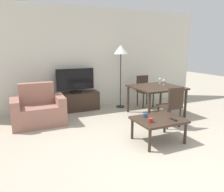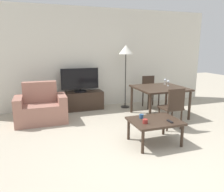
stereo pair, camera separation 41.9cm
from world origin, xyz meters
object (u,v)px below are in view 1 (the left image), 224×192
at_px(dining_table, 156,90).
at_px(floor_lamp, 121,52).
at_px(wine_glass_center, 164,81).
at_px(dining_chair_near, 172,105).
at_px(cup_colored_far, 145,115).
at_px(wine_glass_left, 160,80).
at_px(tv, 75,81).
at_px(armchair, 38,110).
at_px(dining_chair_far, 144,89).
at_px(cup_white_near, 150,120).
at_px(coffee_table, 158,121).
at_px(tv_stand, 76,102).
at_px(remote_primary, 174,120).

xyz_separation_m(dining_table, floor_lamp, (-0.48, 1.00, 0.88)).
bearing_deg(wine_glass_center, dining_table, -162.91).
height_order(dining_chair_near, cup_colored_far, dining_chair_near).
relative_size(floor_lamp, wine_glass_left, 11.76).
xyz_separation_m(tv, wine_glass_left, (2.05, -0.85, 0.02)).
height_order(armchair, dining_chair_far, armchair).
xyz_separation_m(cup_white_near, wine_glass_center, (1.41, 1.52, 0.36)).
bearing_deg(cup_white_near, coffee_table, 21.93).
bearing_deg(tv_stand, tv, -90.00).
relative_size(armchair, dining_chair_near, 1.27).
height_order(floor_lamp, wine_glass_left, floor_lamp).
height_order(armchair, cup_colored_far, armchair).
height_order(dining_chair_far, floor_lamp, floor_lamp).
height_order(dining_table, cup_white_near, dining_table).
height_order(floor_lamp, wine_glass_center, floor_lamp).
bearing_deg(tv_stand, cup_white_near, -77.49).
height_order(dining_table, wine_glass_left, wine_glass_left).
distance_m(cup_white_near, cup_colored_far, 0.27).
bearing_deg(cup_colored_far, floor_lamp, 74.89).
bearing_deg(tv, remote_primary, -69.37).
relative_size(remote_primary, wine_glass_left, 1.03).
bearing_deg(floor_lamp, cup_white_near, -104.93).
bearing_deg(dining_table, floor_lamp, 115.63).
height_order(dining_chair_far, wine_glass_left, wine_glass_left).
distance_m(armchair, tv_stand, 1.26).
xyz_separation_m(tv, wine_glass_center, (1.99, -1.09, 0.02)).
bearing_deg(dining_chair_far, dining_chair_near, -103.29).
bearing_deg(cup_colored_far, remote_primary, -42.46).
distance_m(floor_lamp, cup_colored_far, 2.48).
xyz_separation_m(dining_chair_near, floor_lamp, (-0.28, 1.85, 1.03)).
relative_size(dining_chair_far, cup_colored_far, 11.66).
bearing_deg(coffee_table, wine_glass_left, 53.31).
height_order(coffee_table, cup_colored_far, cup_colored_far).
relative_size(dining_chair_near, remote_primary, 5.78).
xyz_separation_m(dining_chair_near, wine_glass_left, (0.55, 1.17, 0.33)).
xyz_separation_m(floor_lamp, cup_white_near, (-0.65, -2.43, -1.06)).
bearing_deg(tv, dining_chair_near, -53.36).
bearing_deg(tv, coffee_table, -71.92).
height_order(cup_white_near, wine_glass_center, wine_glass_center).
bearing_deg(tv, floor_lamp, -8.13).
bearing_deg(floor_lamp, tv_stand, 171.76).
distance_m(tv_stand, dining_chair_far, 1.95).
bearing_deg(dining_table, coffee_table, -123.64).
xyz_separation_m(floor_lamp, wine_glass_center, (0.77, -0.91, -0.70)).
distance_m(dining_table, cup_white_near, 1.83).
relative_size(dining_chair_far, floor_lamp, 0.50).
height_order(tv_stand, coffee_table, tv_stand).
bearing_deg(dining_chair_far, wine_glass_left, -74.44).
bearing_deg(remote_primary, floor_lamp, 85.02).
relative_size(floor_lamp, wine_glass_center, 11.76).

